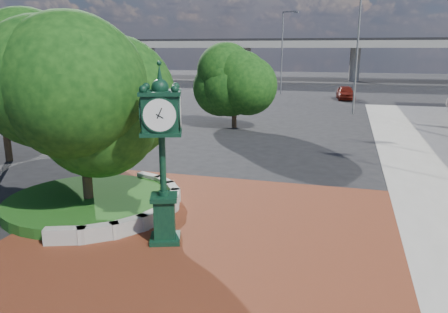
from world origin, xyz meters
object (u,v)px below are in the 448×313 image
at_px(post_clock, 162,149).
at_px(street_lamp_near, 360,46).
at_px(street_lamp_far, 284,46).
at_px(parked_car, 346,93).

xyz_separation_m(post_clock, street_lamp_near, (5.96, 29.64, 3.06)).
relative_size(post_clock, street_lamp_near, 0.53).
height_order(street_lamp_near, street_lamp_far, street_lamp_far).
bearing_deg(street_lamp_near, post_clock, -101.36).
xyz_separation_m(street_lamp_near, street_lamp_far, (-9.04, 16.22, 0.03)).
distance_m(parked_car, street_lamp_far, 10.52).
xyz_separation_m(parked_car, street_lamp_far, (-8.01, 4.33, 5.25)).
relative_size(street_lamp_near, street_lamp_far, 1.00).
distance_m(parked_car, street_lamp_near, 13.03).
bearing_deg(street_lamp_far, street_lamp_near, -60.87).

